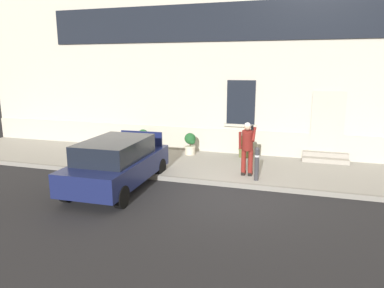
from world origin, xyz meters
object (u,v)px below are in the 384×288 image
planter_olive (245,145)px  bollard_near_person (257,162)px  hatchback_car_navy (118,163)px  planter_terracotta (143,139)px  bollard_far_left (132,153)px  person_on_phone (247,145)px  planter_cream (190,143)px

planter_olive → bollard_near_person: bearing=-74.0°
hatchback_car_navy → bollard_near_person: 4.18m
planter_terracotta → bollard_near_person: bearing=-28.7°
bollard_far_left → person_on_phone: person_on_phone is taller
hatchback_car_navy → bollard_far_left: bearing=100.5°
person_on_phone → planter_olive: (-0.43, 2.37, -0.54)m
hatchback_car_navy → person_on_phone: bearing=27.4°
planter_terracotta → planter_cream: (2.12, -0.22, 0.00)m
hatchback_car_navy → planter_olive: hatchback_car_navy is taller
planter_cream → planter_olive: bearing=5.5°
hatchback_car_navy → bollard_near_person: hatchback_car_navy is taller
hatchback_car_navy → person_on_phone: person_on_phone is taller
bollard_far_left → planter_olive: 4.37m
person_on_phone → planter_cream: size_ratio=2.02×
hatchback_car_navy → bollard_far_left: hatchback_car_navy is taller
planter_terracotta → planter_cream: bearing=-5.8°
bollard_far_left → planter_olive: (3.40, 2.74, -0.11)m
bollard_near_person → planter_terracotta: (-5.02, 2.75, -0.11)m
planter_cream → bollard_far_left: bearing=-117.0°
planter_terracotta → bollard_far_left: bearing=-73.2°
planter_terracotta → planter_olive: size_ratio=1.00×
person_on_phone → planter_olive: 2.47m
bollard_far_left → person_on_phone: 3.87m
hatchback_car_navy → planter_olive: (3.13, 4.21, -0.18)m
bollard_far_left → planter_olive: bearing=38.8°
planter_cream → bollard_near_person: bearing=-41.1°
bollard_near_person → bollard_far_left: bearing=180.0°
bollard_near_person → person_on_phone: bearing=134.3°
bollard_far_left → planter_terracotta: 2.87m
bollard_near_person → person_on_phone: 0.67m
bollard_far_left → planter_cream: bearing=63.0°
hatchback_car_navy → bollard_far_left: size_ratio=3.92×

